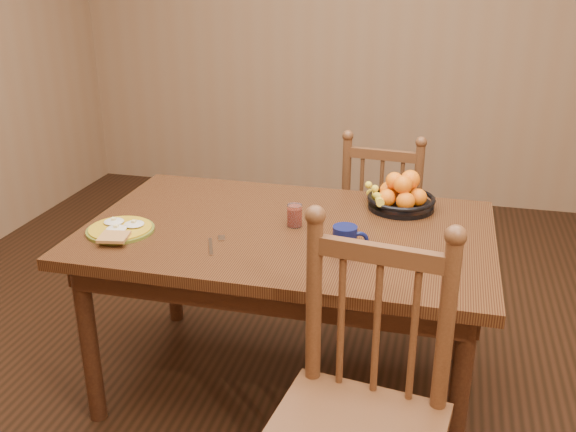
% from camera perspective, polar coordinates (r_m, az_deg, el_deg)
% --- Properties ---
extents(room, '(4.52, 5.02, 2.72)m').
position_cam_1_polar(room, '(2.38, 0.00, 12.37)').
color(room, black).
rests_on(room, ground).
extents(dining_table, '(1.60, 1.00, 0.75)m').
position_cam_1_polar(dining_table, '(2.59, 0.00, -2.77)').
color(dining_table, black).
rests_on(dining_table, ground).
extents(chair_far, '(0.47, 0.45, 0.95)m').
position_cam_1_polar(chair_far, '(3.39, 8.55, -0.58)').
color(chair_far, '#462A15').
rests_on(chair_far, ground).
extents(chair_near, '(0.54, 0.52, 1.06)m').
position_cam_1_polar(chair_near, '(1.93, 6.29, -17.72)').
color(chair_near, '#462A15').
rests_on(chair_near, ground).
extents(breakfast_plate, '(0.26, 0.30, 0.04)m').
position_cam_1_polar(breakfast_plate, '(2.59, -14.70, -1.14)').
color(breakfast_plate, '#59601E').
rests_on(breakfast_plate, dining_table).
extents(fork, '(0.07, 0.18, 0.00)m').
position_cam_1_polar(fork, '(2.42, -6.56, -2.45)').
color(fork, silver).
rests_on(fork, dining_table).
extents(spoon, '(0.05, 0.16, 0.01)m').
position_cam_1_polar(spoon, '(2.65, -15.01, -0.79)').
color(spoon, silver).
rests_on(spoon, dining_table).
extents(coffee_mug, '(0.13, 0.09, 0.10)m').
position_cam_1_polar(coffee_mug, '(2.33, 5.18, -2.06)').
color(coffee_mug, '#0B1140').
rests_on(coffee_mug, dining_table).
extents(juice_glass, '(0.06, 0.06, 0.09)m').
position_cam_1_polar(juice_glass, '(2.55, 0.59, -0.00)').
color(juice_glass, silver).
rests_on(juice_glass, dining_table).
extents(fruit_bowl, '(0.32, 0.29, 0.17)m').
position_cam_1_polar(fruit_bowl, '(2.77, 9.95, 1.76)').
color(fruit_bowl, black).
rests_on(fruit_bowl, dining_table).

